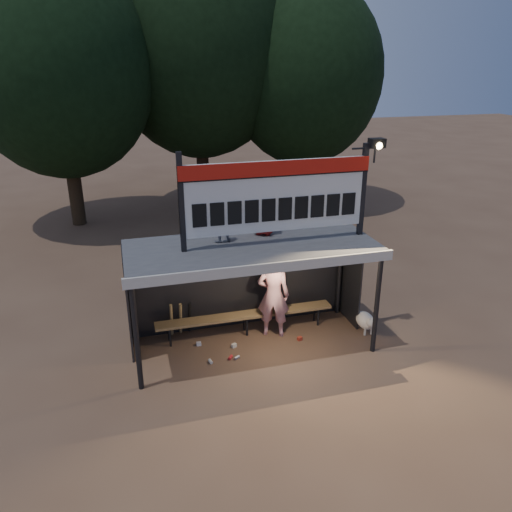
# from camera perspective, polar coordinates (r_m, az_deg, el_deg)

# --- Properties ---
(ground) EXTENTS (80.00, 80.00, 0.00)m
(ground) POSITION_cam_1_polar(r_m,az_deg,el_deg) (10.95, -0.45, -10.14)
(ground) COLOR #503828
(ground) RESTS_ON ground
(player) EXTENTS (0.83, 0.69, 1.93)m
(player) POSITION_cam_1_polar(r_m,az_deg,el_deg) (10.91, 2.00, -4.50)
(player) COLOR white
(player) RESTS_ON ground
(child_a) EXTENTS (0.50, 0.42, 0.90)m
(child_a) POSITION_cam_1_polar(r_m,az_deg,el_deg) (9.98, -4.21, 4.12)
(child_a) COLOR gray
(child_a) RESTS_ON dugout_shelter
(child_b) EXTENTS (0.63, 0.55, 1.09)m
(child_b) POSITION_cam_1_polar(r_m,az_deg,el_deg) (10.35, 0.87, 5.35)
(child_b) COLOR maroon
(child_b) RESTS_ON dugout_shelter
(dugout_shelter) EXTENTS (5.10, 2.08, 2.32)m
(dugout_shelter) POSITION_cam_1_polar(r_m,az_deg,el_deg) (10.32, -0.84, -0.70)
(dugout_shelter) COLOR #404042
(dugout_shelter) RESTS_ON ground
(scoreboard_assembly) EXTENTS (4.10, 0.27, 1.99)m
(scoreboard_assembly) POSITION_cam_1_polar(r_m,az_deg,el_deg) (9.77, 2.69, 7.14)
(scoreboard_assembly) COLOR black
(scoreboard_assembly) RESTS_ON dugout_shelter
(bench) EXTENTS (4.00, 0.35, 0.48)m
(bench) POSITION_cam_1_polar(r_m,az_deg,el_deg) (11.19, -1.20, -6.83)
(bench) COLOR olive
(bench) RESTS_ON ground
(tree_left) EXTENTS (6.46, 6.46, 9.27)m
(tree_left) POSITION_cam_1_polar(r_m,az_deg,el_deg) (19.06, -21.64, 19.45)
(tree_left) COLOR #312315
(tree_left) RESTS_ON ground
(tree_mid) EXTENTS (7.22, 7.22, 10.36)m
(tree_mid) POSITION_cam_1_polar(r_m,az_deg,el_deg) (20.78, -6.63, 22.58)
(tree_mid) COLOR black
(tree_mid) RESTS_ON ground
(tree_right) EXTENTS (6.08, 6.08, 8.72)m
(tree_right) POSITION_cam_1_polar(r_m,az_deg,el_deg) (20.87, 5.58, 19.93)
(tree_right) COLOR #312216
(tree_right) RESTS_ON ground
(dog) EXTENTS (0.36, 0.81, 0.49)m
(dog) POSITION_cam_1_polar(r_m,az_deg,el_deg) (11.57, 12.45, -7.24)
(dog) COLOR white
(dog) RESTS_ON ground
(bats) EXTENTS (0.48, 0.33, 0.84)m
(bats) POSITION_cam_1_polar(r_m,az_deg,el_deg) (11.21, -8.62, -7.06)
(bats) COLOR #9C7B49
(bats) RESTS_ON ground
(litter) EXTENTS (2.28, 0.83, 0.08)m
(litter) POSITION_cam_1_polar(r_m,az_deg,el_deg) (10.71, -2.32, -10.71)
(litter) COLOR #A62D1C
(litter) RESTS_ON ground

